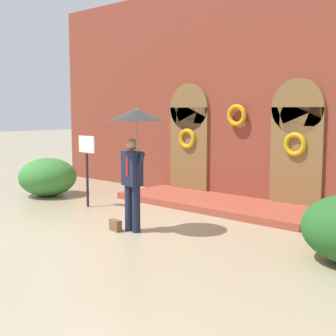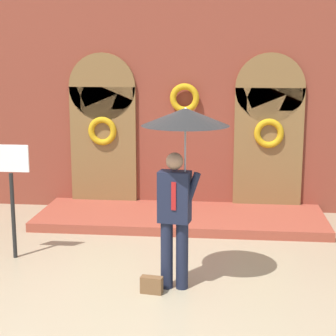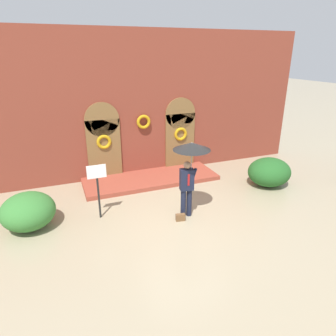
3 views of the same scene
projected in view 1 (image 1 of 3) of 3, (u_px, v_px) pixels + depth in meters
ground_plane at (124, 231)px, 9.10m from camera, size 80.00×80.00×0.00m
building_facade at (244, 96)px, 11.82m from camera, size 14.00×2.30×5.60m
person_with_umbrella at (135, 133)px, 8.75m from camera, size 1.10×1.10×2.36m
handbag at (115, 225)px, 9.07m from camera, size 0.29×0.16×0.22m
sign_post at (87, 159)px, 11.21m from camera, size 0.56×0.06×1.72m
shrub_left at (48, 177)px, 12.76m from camera, size 1.51×1.57×1.03m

